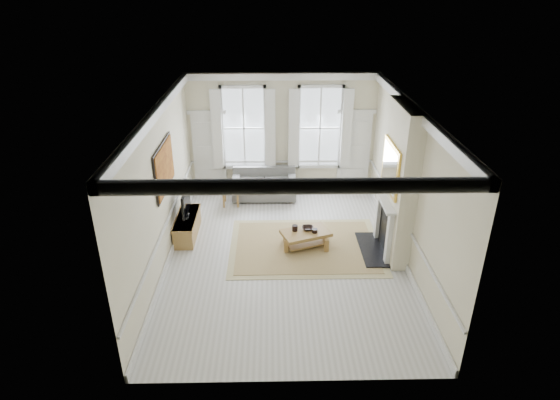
{
  "coord_description": "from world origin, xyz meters",
  "views": [
    {
      "loc": [
        -0.3,
        -8.93,
        5.72
      ],
      "look_at": [
        -0.12,
        0.32,
        1.25
      ],
      "focal_mm": 30.0,
      "sensor_mm": 36.0,
      "label": 1
    }
  ],
  "objects_px": {
    "side_table": "(231,189)",
    "tv_stand": "(187,226)",
    "coffee_table": "(306,235)",
    "sofa": "(264,186)"
  },
  "relations": [
    {
      "from": "side_table",
      "to": "tv_stand",
      "type": "distance_m",
      "value": 1.93
    },
    {
      "from": "sofa",
      "to": "side_table",
      "type": "relative_size",
      "value": 3.13
    },
    {
      "from": "side_table",
      "to": "coffee_table",
      "type": "xyz_separation_m",
      "value": [
        1.89,
        -2.27,
        -0.13
      ]
    },
    {
      "from": "sofa",
      "to": "side_table",
      "type": "distance_m",
      "value": 1.01
    },
    {
      "from": "sofa",
      "to": "tv_stand",
      "type": "relative_size",
      "value": 1.25
    },
    {
      "from": "side_table",
      "to": "tv_stand",
      "type": "height_order",
      "value": "side_table"
    },
    {
      "from": "coffee_table",
      "to": "tv_stand",
      "type": "bearing_deg",
      "value": 147.95
    },
    {
      "from": "side_table",
      "to": "coffee_table",
      "type": "height_order",
      "value": "side_table"
    },
    {
      "from": "sofa",
      "to": "coffee_table",
      "type": "distance_m",
      "value": 2.89
    },
    {
      "from": "tv_stand",
      "to": "coffee_table",
      "type": "bearing_deg",
      "value": -11.89
    }
  ]
}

